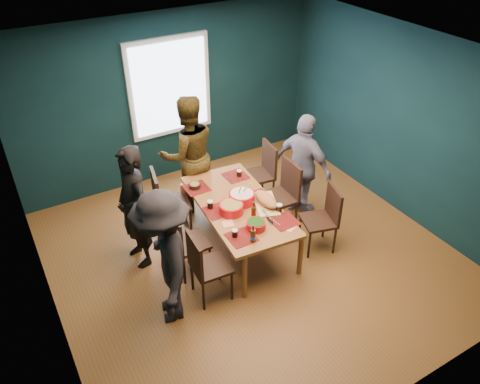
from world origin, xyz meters
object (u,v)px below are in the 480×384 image
object	(u,v)px
person_far_left	(134,208)
dining_table	(238,208)
chair_right_mid	(284,190)
bowl_salad	(231,208)
bowl_herbs	(256,225)
cutting_board	(266,200)
person_near_left	(165,259)
chair_right_near	(325,214)
person_right	(304,167)
chair_left_mid	(183,240)
bowl_dumpling	(242,197)
person_back	(188,154)
chair_right_far	(263,169)
chair_left_far	(165,199)
chair_left_near	(204,263)

from	to	relation	value
person_far_left	dining_table	bearing A→B (deg)	64.75
dining_table	chair_right_mid	distance (m)	0.81
dining_table	bowl_salad	world-z (taller)	bowl_salad
bowl_salad	bowl_herbs	xyz separation A→B (m)	(0.10, -0.43, -0.01)
person_far_left	cutting_board	bearing A→B (deg)	61.64
person_near_left	chair_right_mid	bearing A→B (deg)	123.99
person_far_left	bowl_salad	bearing A→B (deg)	57.11
chair_right_near	person_near_left	xyz separation A→B (m)	(-2.29, -0.05, 0.30)
person_right	person_near_left	world-z (taller)	person_near_left
chair_left_mid	bowl_dumpling	distance (m)	0.96
person_far_left	person_right	xyz separation A→B (m)	(2.47, -0.20, -0.04)
person_far_left	bowl_dumpling	distance (m)	1.38
bowl_dumpling	bowl_herbs	distance (m)	0.58
dining_table	person_back	bearing A→B (deg)	101.69
chair_left_mid	chair_right_far	bearing A→B (deg)	27.36
chair_left_far	person_near_left	bearing A→B (deg)	-99.82
cutting_board	dining_table	bearing A→B (deg)	167.72
person_near_left	bowl_dumpling	bearing A→B (deg)	130.45
chair_left_near	chair_right_far	distance (m)	2.21
bowl_herbs	chair_right_near	bearing A→B (deg)	-2.10
chair_left_near	chair_right_mid	size ratio (longest dim) A/B	0.92
chair_left_far	person_back	distance (m)	0.82
dining_table	chair_left_mid	bearing A→B (deg)	-167.56
chair_left_mid	person_back	xyz separation A→B (m)	(0.71, 1.32, 0.36)
chair_left_far	chair_right_near	distance (m)	2.18
chair_left_far	cutting_board	size ratio (longest dim) A/B	1.45
chair_left_mid	chair_left_near	distance (m)	0.51
chair_right_far	bowl_dumpling	bearing A→B (deg)	-130.58
dining_table	bowl_dumpling	xyz separation A→B (m)	(0.07, 0.02, 0.14)
chair_left_near	person_back	bearing A→B (deg)	73.45
person_right	bowl_herbs	distance (m)	1.49
chair_right_far	chair_right_mid	bearing A→B (deg)	-90.31
dining_table	chair_left_near	xyz separation A→B (m)	(-0.82, -0.62, -0.09)
person_far_left	person_back	world-z (taller)	person_back
bowl_salad	bowl_dumpling	bearing A→B (deg)	29.63
person_right	bowl_herbs	size ratio (longest dim) A/B	6.70
chair_right_near	person_back	size ratio (longest dim) A/B	0.52
person_back	cutting_board	world-z (taller)	person_back
chair_left_mid	chair_right_far	world-z (taller)	chair_right_far
chair_left_mid	person_back	bearing A→B (deg)	62.01
chair_right_far	chair_right_near	world-z (taller)	chair_right_far
chair_right_far	person_back	distance (m)	1.16
chair_right_mid	person_near_left	world-z (taller)	person_near_left
chair_left_mid	chair_left_far	bearing A→B (deg)	82.47
chair_right_near	bowl_salad	bearing A→B (deg)	173.88
chair_left_near	person_far_left	xyz separation A→B (m)	(-0.43, 1.04, 0.29)
dining_table	chair_right_far	bearing A→B (deg)	46.18
chair_left_far	chair_right_mid	distance (m)	1.66
chair_left_near	chair_right_far	xyz separation A→B (m)	(1.71, 1.40, 0.02)
person_far_left	chair_right_near	bearing A→B (deg)	59.18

